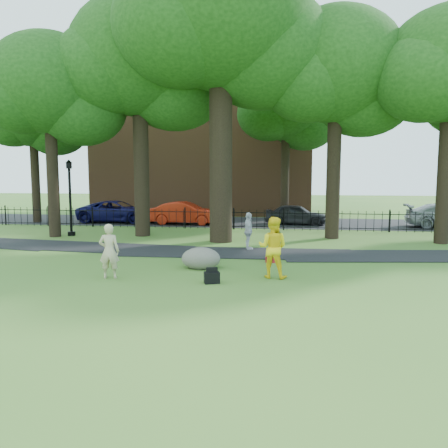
% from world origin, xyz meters
% --- Properties ---
extents(ground, '(120.00, 120.00, 0.00)m').
position_xyz_m(ground, '(0.00, 0.00, 0.00)').
color(ground, '#356523').
rests_on(ground, ground).
extents(footpath, '(36.07, 3.85, 0.03)m').
position_xyz_m(footpath, '(1.00, 3.90, 0.00)').
color(footpath, black).
rests_on(footpath, ground).
extents(street, '(80.00, 7.00, 0.02)m').
position_xyz_m(street, '(0.00, 16.00, 0.00)').
color(street, black).
rests_on(street, ground).
extents(iron_fence, '(44.00, 0.04, 1.20)m').
position_xyz_m(iron_fence, '(0.00, 12.00, 0.60)').
color(iron_fence, black).
rests_on(iron_fence, ground).
extents(brick_building, '(18.00, 8.00, 12.00)m').
position_xyz_m(brick_building, '(-4.00, 24.00, 6.00)').
color(brick_building, brown).
rests_on(brick_building, ground).
extents(big_tree, '(10.08, 8.61, 14.37)m').
position_xyz_m(big_tree, '(0.13, 7.09, 10.14)').
color(big_tree, black).
rests_on(big_tree, ground).
extents(tree_row, '(26.82, 7.96, 12.42)m').
position_xyz_m(tree_row, '(0.52, 8.40, 8.15)').
color(tree_row, black).
rests_on(tree_row, ground).
extents(woman, '(0.70, 0.52, 1.74)m').
position_xyz_m(woman, '(-2.30, -1.09, 0.87)').
color(woman, '#CCB78C').
rests_on(woman, ground).
extents(man, '(1.07, 0.90, 1.94)m').
position_xyz_m(man, '(2.78, -0.25, 0.97)').
color(man, yellow).
rests_on(man, ground).
extents(pedestrian, '(0.58, 1.02, 1.64)m').
position_xyz_m(pedestrian, '(1.56, 4.82, 0.82)').
color(pedestrian, silver).
rests_on(pedestrian, ground).
extents(boulder, '(1.61, 1.39, 0.80)m').
position_xyz_m(boulder, '(0.25, 0.81, 0.40)').
color(boulder, '#625B52').
rests_on(boulder, ground).
extents(lamppost, '(0.40, 0.40, 4.08)m').
position_xyz_m(lamppost, '(-8.30, 7.93, 2.00)').
color(lamppost, black).
rests_on(lamppost, ground).
extents(backpack, '(0.53, 0.42, 0.34)m').
position_xyz_m(backpack, '(1.00, -1.25, 0.17)').
color(backpack, black).
rests_on(backpack, ground).
extents(red_bag, '(0.39, 0.24, 0.26)m').
position_xyz_m(red_bag, '(2.63, 2.19, 0.13)').
color(red_bag, maroon).
rests_on(red_bag, ground).
extents(red_sedan, '(4.60, 1.72, 1.50)m').
position_xyz_m(red_sedan, '(-3.49, 14.13, 0.75)').
color(red_sedan, '#B4210D').
rests_on(red_sedan, ground).
extents(navy_van, '(5.48, 2.70, 1.50)m').
position_xyz_m(navy_van, '(-8.42, 14.73, 0.75)').
color(navy_van, '#0E0D42').
rests_on(navy_van, ground).
extents(grey_car, '(4.13, 1.95, 1.36)m').
position_xyz_m(grey_car, '(3.77, 15.02, 0.68)').
color(grey_car, black).
rests_on(grey_car, ground).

